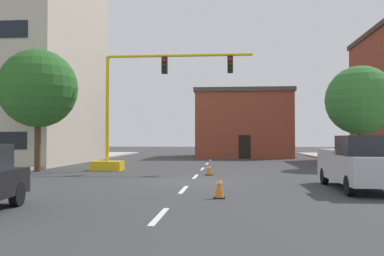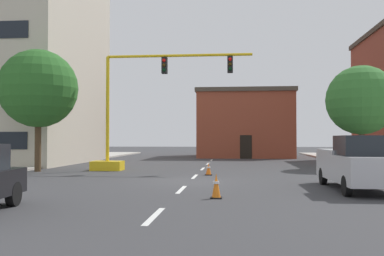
% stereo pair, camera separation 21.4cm
% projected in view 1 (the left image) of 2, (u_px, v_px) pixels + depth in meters
% --- Properties ---
extents(ground_plane, '(160.00, 160.00, 0.00)m').
position_uv_depth(ground_plane, '(191.00, 182.00, 18.99)').
color(ground_plane, '#38383A').
extents(sidewalk_left, '(6.00, 56.00, 0.14)m').
position_uv_depth(sidewalk_left, '(2.00, 167.00, 28.10)').
color(sidewalk_left, '#B2ADA3').
rests_on(sidewalk_left, ground_plane).
extents(lane_stripe_seg_1, '(0.16, 2.40, 0.01)m').
position_uv_depth(lane_stripe_seg_1, '(159.00, 216.00, 10.53)').
color(lane_stripe_seg_1, silver).
rests_on(lane_stripe_seg_1, ground_plane).
extents(lane_stripe_seg_2, '(0.16, 2.40, 0.01)m').
position_uv_depth(lane_stripe_seg_2, '(184.00, 190.00, 16.01)').
color(lane_stripe_seg_2, silver).
rests_on(lane_stripe_seg_2, ground_plane).
extents(lane_stripe_seg_3, '(0.16, 2.40, 0.01)m').
position_uv_depth(lane_stripe_seg_3, '(195.00, 177.00, 21.48)').
color(lane_stripe_seg_3, silver).
rests_on(lane_stripe_seg_3, ground_plane).
extents(lane_stripe_seg_4, '(0.16, 2.40, 0.01)m').
position_uv_depth(lane_stripe_seg_4, '(202.00, 169.00, 26.96)').
color(lane_stripe_seg_4, silver).
rests_on(lane_stripe_seg_4, ground_plane).
extents(lane_stripe_seg_5, '(0.16, 2.40, 0.01)m').
position_uv_depth(lane_stripe_seg_5, '(207.00, 164.00, 32.44)').
color(lane_stripe_seg_5, silver).
rests_on(lane_stripe_seg_5, ground_plane).
extents(lane_stripe_seg_6, '(0.16, 2.40, 0.01)m').
position_uv_depth(lane_stripe_seg_6, '(210.00, 160.00, 37.92)').
color(lane_stripe_seg_6, silver).
rests_on(lane_stripe_seg_6, ground_plane).
extents(building_brick_center, '(9.58, 9.86, 6.73)m').
position_uv_depth(building_brick_center, '(243.00, 124.00, 45.29)').
color(building_brick_center, brown).
rests_on(building_brick_center, ground_plane).
extents(traffic_signal_gantry, '(9.44, 1.20, 6.83)m').
position_uv_depth(traffic_signal_gantry, '(128.00, 132.00, 25.60)').
color(traffic_signal_gantry, yellow).
rests_on(traffic_signal_gantry, ground_plane).
extents(tree_left_near, '(4.47, 4.47, 6.99)m').
position_uv_depth(tree_left_near, '(38.00, 89.00, 24.84)').
color(tree_left_near, '#4C3823').
rests_on(tree_left_near, ground_plane).
extents(tree_right_mid, '(4.39, 4.39, 6.52)m').
position_uv_depth(tree_right_mid, '(360.00, 100.00, 27.64)').
color(tree_right_mid, brown).
rests_on(tree_right_mid, ground_plane).
extents(pickup_truck_silver, '(2.05, 5.41, 1.99)m').
position_uv_depth(pickup_truck_silver, '(361.00, 163.00, 15.90)').
color(pickup_truck_silver, '#BCBCC1').
rests_on(pickup_truck_silver, ground_plane).
extents(traffic_cone_roadside_a, '(0.36, 0.36, 0.79)m').
position_uv_depth(traffic_cone_roadside_a, '(219.00, 186.00, 13.67)').
color(traffic_cone_roadside_a, black).
rests_on(traffic_cone_roadside_a, ground_plane).
extents(traffic_cone_roadside_b, '(0.36, 0.36, 0.63)m').
position_uv_depth(traffic_cone_roadside_b, '(209.00, 169.00, 22.32)').
color(traffic_cone_roadside_b, black).
rests_on(traffic_cone_roadside_b, ground_plane).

